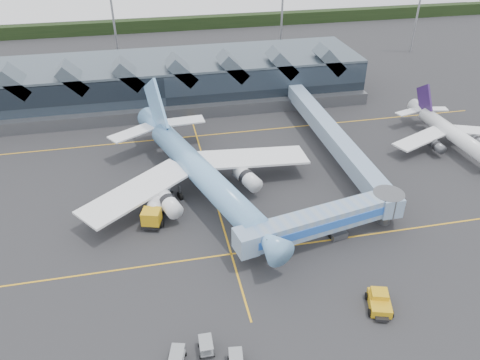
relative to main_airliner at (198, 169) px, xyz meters
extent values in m
plane|color=#252528|center=(2.22, -7.94, -4.29)|extent=(260.00, 260.00, 0.00)
cube|color=gold|center=(2.22, -15.94, -4.29)|extent=(120.00, 0.25, 0.01)
cube|color=gold|center=(2.22, 20.06, -4.29)|extent=(120.00, 0.25, 0.01)
cube|color=gold|center=(2.22, 2.06, -4.29)|extent=(0.25, 60.00, 0.01)
cube|color=black|center=(2.22, 102.06, -2.29)|extent=(260.00, 4.00, 4.00)
cube|color=black|center=(-2.78, 40.06, 0.21)|extent=(90.00, 20.00, 9.00)
cube|color=#45515C|center=(-2.78, 40.06, 4.91)|extent=(90.00, 20.00, 0.60)
cube|color=#595B60|center=(-2.78, 29.06, -2.99)|extent=(90.00, 2.50, 2.60)
cube|color=#45515C|center=(-31.78, 33.06, 5.01)|extent=(6.43, 6.00, 6.43)
cube|color=#45515C|center=(-20.78, 33.06, 5.01)|extent=(6.43, 6.00, 6.43)
cube|color=#45515C|center=(-9.78, 33.06, 5.01)|extent=(6.43, 6.00, 6.43)
cube|color=#45515C|center=(1.22, 33.06, 5.01)|extent=(6.43, 6.00, 6.43)
cube|color=#45515C|center=(12.22, 33.06, 5.01)|extent=(6.43, 6.00, 6.43)
cube|color=#45515C|center=(23.22, 33.06, 5.01)|extent=(6.43, 6.00, 6.43)
cube|color=#45515C|center=(34.22, 33.06, 5.01)|extent=(6.43, 6.00, 6.43)
cylinder|color=gray|center=(-12.78, 64.06, 6.71)|extent=(0.56, 0.56, 22.00)
cylinder|color=gray|center=(32.22, 64.06, 6.71)|extent=(0.56, 0.56, 22.00)
cylinder|color=gray|center=(72.22, 62.06, 6.71)|extent=(0.56, 0.56, 22.00)
cylinder|color=#70BCE2|center=(0.46, -1.41, 0.02)|extent=(13.92, 32.01, 4.00)
cone|color=#70BCE2|center=(6.39, -19.43, 0.02)|extent=(5.53, 6.52, 4.00)
cube|color=black|center=(6.61, -20.08, 0.86)|extent=(1.55, 0.79, 0.48)
cone|color=#70BCE2|center=(-5.76, 17.49, 0.32)|extent=(6.11, 8.28, 4.00)
cube|color=white|center=(-9.67, -3.32, -0.68)|extent=(18.21, 15.59, 1.32)
cube|color=white|center=(9.75, 3.07, -0.68)|extent=(18.19, 6.08, 1.32)
cylinder|color=white|center=(-5.29, -5.73, -1.68)|extent=(4.09, 6.05, 2.48)
cylinder|color=white|center=(7.66, -1.47, -1.68)|extent=(4.09, 6.05, 2.48)
cube|color=#70BCE2|center=(-5.18, 15.73, 4.49)|extent=(3.65, 9.86, 11.01)
cube|color=white|center=(-10.00, 14.63, 0.32)|extent=(8.77, 7.18, 0.26)
cube|color=white|center=(-0.65, 17.71, 0.32)|extent=(8.54, 3.84, 0.26)
cylinder|color=#595B60|center=(5.24, -15.91, -3.14)|extent=(0.29, 0.29, 2.31)
cylinder|color=#595B60|center=(-3.20, -1.15, -3.14)|extent=(0.29, 0.29, 2.31)
cylinder|color=#595B60|center=(3.26, 0.97, -3.14)|extent=(0.29, 0.29, 2.31)
cylinder|color=black|center=(5.24, -15.91, -3.88)|extent=(0.91, 1.55, 1.48)
cylinder|color=white|center=(48.74, 4.81, -1.34)|extent=(3.58, 19.27, 2.74)
cone|color=white|center=(48.22, 16.57, -1.13)|extent=(2.93, 4.50, 2.74)
cube|color=white|center=(42.30, 5.40, -1.82)|extent=(11.92, 7.33, 0.92)
cube|color=white|center=(55.11, 5.97, -1.82)|extent=(11.93, 6.47, 0.92)
cylinder|color=#595B60|center=(44.54, 3.25, -2.50)|extent=(1.84, 3.36, 1.70)
cylinder|color=#595B60|center=(53.07, 3.63, -2.50)|extent=(1.84, 3.36, 1.70)
cube|color=#321A4F|center=(48.27, 15.48, 1.40)|extent=(0.68, 6.17, 6.68)
cube|color=white|center=(45.18, 15.62, -1.13)|extent=(5.55, 3.32, 0.23)
cube|color=white|center=(51.34, 15.89, -1.13)|extent=(5.50, 2.92, 0.23)
cylinder|color=#595B60|center=(46.38, 5.53, -3.50)|extent=(0.26, 0.26, 1.59)
cylinder|color=#595B60|center=(51.03, 5.73, -3.50)|extent=(0.26, 0.26, 1.59)
cube|color=#7293BE|center=(14.70, -15.89, -0.63)|extent=(20.53, 7.04, 2.95)
cube|color=blue|center=(15.01, -17.43, -0.63)|extent=(19.95, 4.17, 1.22)
cube|color=#7293BE|center=(3.74, -18.12, -0.63)|extent=(3.24, 3.71, 3.05)
cylinder|color=#595B60|center=(17.69, -15.28, -2.46)|extent=(0.71, 0.71, 3.66)
cube|color=#595B60|center=(17.69, -15.28, -3.84)|extent=(2.80, 2.48, 0.92)
cylinder|color=black|center=(16.69, -15.48, -3.94)|extent=(0.58, 0.98, 0.92)
cylinder|color=black|center=(18.68, -15.08, -3.94)|extent=(0.58, 0.98, 0.92)
cylinder|color=#595B60|center=(25.66, -13.66, -0.63)|extent=(4.47, 4.47, 3.05)
cylinder|color=#595B60|center=(25.66, -13.66, -2.46)|extent=(1.83, 1.83, 3.66)
cube|color=black|center=(-6.84, -4.50, -3.49)|extent=(5.23, 9.93, 0.53)
cube|color=gold|center=(-7.89, -7.97, -2.37)|extent=(3.13, 2.99, 2.35)
cube|color=black|center=(-8.14, -8.79, -1.84)|extent=(2.29, 0.83, 1.07)
cylinder|color=silver|center=(-6.47, -3.28, -2.05)|extent=(4.14, 6.63, 2.45)
sphere|color=silver|center=(-5.57, -0.32, -2.05)|extent=(2.35, 2.35, 2.35)
sphere|color=silver|center=(-7.36, -6.24, -2.05)|extent=(2.35, 2.35, 2.35)
cylinder|color=black|center=(-9.04, -7.18, -3.76)|extent=(0.67, 1.13, 1.07)
cylinder|color=black|center=(-6.49, -7.95, -3.76)|extent=(0.67, 1.13, 1.07)
cylinder|color=black|center=(-7.96, -3.61, -3.76)|extent=(0.67, 1.13, 1.07)
cylinder|color=black|center=(-5.41, -4.38, -3.76)|extent=(0.67, 1.13, 1.07)
cylinder|color=black|center=(-7.19, -1.05, -3.76)|extent=(0.67, 1.13, 1.07)
cylinder|color=black|center=(-4.63, -1.83, -3.76)|extent=(0.67, 1.13, 1.07)
cube|color=gold|center=(17.46, -28.88, -3.54)|extent=(3.42, 4.42, 1.08)
cube|color=gold|center=(17.65, -28.26, -2.73)|extent=(2.37, 2.23, 0.76)
cube|color=black|center=(16.85, -30.84, -3.81)|extent=(1.70, 1.27, 0.32)
cylinder|color=black|center=(15.89, -29.75, -3.86)|extent=(0.57, 0.92, 0.86)
cylinder|color=black|center=(18.26, -30.48, -3.86)|extent=(0.57, 0.92, 0.86)
cylinder|color=black|center=(16.65, -27.27, -3.86)|extent=(0.57, 0.92, 0.86)
cylinder|color=black|center=(19.03, -28.01, -3.86)|extent=(0.57, 0.92, 0.86)
cube|color=gray|center=(-3.41, -30.73, -3.74)|extent=(1.46, 2.25, 0.15)
cube|color=gray|center=(-3.41, -30.73, -2.78)|extent=(1.46, 2.25, 0.08)
cylinder|color=black|center=(-2.63, -29.93, -4.11)|extent=(0.13, 0.37, 0.36)
cube|color=gray|center=(-0.64, -33.09, -2.78)|extent=(1.67, 2.37, 0.08)
cylinder|color=black|center=(0.21, -32.38, -4.11)|extent=(0.16, 0.38, 0.36)
cube|color=gray|center=(-6.53, -31.37, -3.74)|extent=(1.95, 2.52, 0.15)
cube|color=gray|center=(-6.53, -31.37, -2.78)|extent=(1.95, 2.52, 0.08)
cylinder|color=black|center=(-5.59, -30.79, -4.11)|extent=(0.21, 0.38, 0.36)
camera|label=1|loc=(-6.64, -63.33, 38.05)|focal=35.00mm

